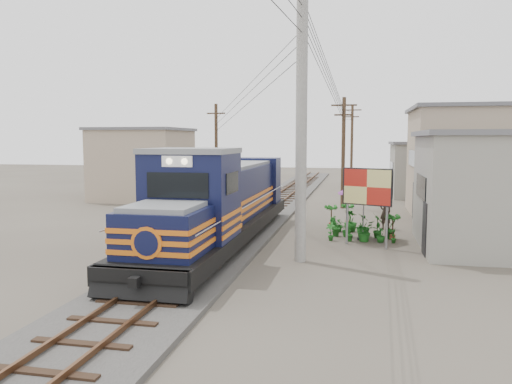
% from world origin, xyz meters
% --- Properties ---
extents(ground, '(120.00, 120.00, 0.00)m').
position_xyz_m(ground, '(0.00, 0.00, 0.00)').
color(ground, '#473F35').
rests_on(ground, ground).
extents(ballast, '(3.60, 70.00, 0.16)m').
position_xyz_m(ballast, '(0.00, 10.00, 0.08)').
color(ballast, '#595651').
rests_on(ballast, ground).
extents(track, '(1.15, 70.00, 0.12)m').
position_xyz_m(track, '(0.00, 10.00, 0.26)').
color(track, '#51331E').
rests_on(track, ground).
extents(locomotive, '(2.91, 15.84, 3.92)m').
position_xyz_m(locomotive, '(0.00, 1.48, 1.72)').
color(locomotive, black).
rests_on(locomotive, ground).
extents(utility_pole_main, '(0.40, 0.40, 10.00)m').
position_xyz_m(utility_pole_main, '(3.50, -0.50, 5.00)').
color(utility_pole_main, '#9E9B93').
rests_on(utility_pole_main, ground).
extents(wooden_pole_mid, '(1.60, 0.24, 7.00)m').
position_xyz_m(wooden_pole_mid, '(4.50, 14.00, 3.68)').
color(wooden_pole_mid, '#4C3826').
rests_on(wooden_pole_mid, ground).
extents(wooden_pole_far, '(1.60, 0.24, 7.50)m').
position_xyz_m(wooden_pole_far, '(4.80, 28.00, 3.93)').
color(wooden_pole_far, '#4C3826').
rests_on(wooden_pole_far, ground).
extents(wooden_pole_left, '(1.60, 0.24, 7.00)m').
position_xyz_m(wooden_pole_left, '(-5.00, 18.00, 3.68)').
color(wooden_pole_left, '#4C3826').
rests_on(wooden_pole_left, ground).
extents(power_lines, '(9.65, 19.00, 3.30)m').
position_xyz_m(power_lines, '(-0.14, 8.49, 7.56)').
color(power_lines, black).
rests_on(power_lines, ground).
extents(shophouse_mid, '(8.40, 7.35, 6.20)m').
position_xyz_m(shophouse_mid, '(12.50, 12.00, 3.11)').
color(shophouse_mid, tan).
rests_on(shophouse_mid, ground).
extents(shophouse_back, '(6.30, 6.30, 4.20)m').
position_xyz_m(shophouse_back, '(11.00, 22.00, 2.11)').
color(shophouse_back, gray).
rests_on(shophouse_back, ground).
extents(shophouse_left, '(6.30, 6.30, 5.20)m').
position_xyz_m(shophouse_left, '(-10.00, 16.00, 2.61)').
color(shophouse_left, tan).
rests_on(shophouse_left, ground).
extents(billboard, '(1.96, 0.91, 3.21)m').
position_xyz_m(billboard, '(5.85, 2.52, 2.36)').
color(billboard, '#99999E').
rests_on(billboard, ground).
extents(market_umbrella, '(2.96, 2.96, 2.62)m').
position_xyz_m(market_umbrella, '(5.74, 3.89, 2.30)').
color(market_umbrella, black).
rests_on(market_umbrella, ground).
extents(vendor, '(0.75, 0.67, 1.72)m').
position_xyz_m(vendor, '(6.81, 6.78, 0.86)').
color(vendor, black).
rests_on(vendor, ground).
extents(plant_nursery, '(3.17, 3.15, 1.13)m').
position_xyz_m(plant_nursery, '(5.56, 4.48, 0.45)').
color(plant_nursery, '#1B611B').
rests_on(plant_nursery, ground).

